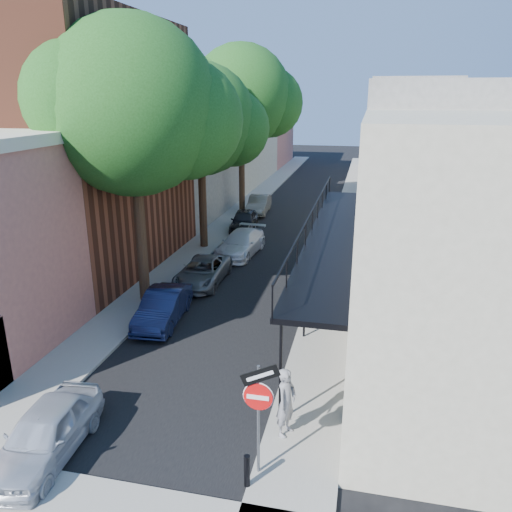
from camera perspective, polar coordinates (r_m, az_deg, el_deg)
The scene contains 18 objects.
ground at distance 12.96m, azimuth -15.84°, elevation -23.78°, with size 160.00×160.00×0.00m, color black.
road_surface at distance 39.57m, azimuth 4.85°, elevation 5.58°, with size 6.00×64.00×0.01m, color black.
sidewalk_left at distance 40.27m, azimuth -0.82°, elevation 5.95°, with size 2.00×64.00×0.12m, color gray.
sidewalk_right at distance 39.23m, azimuth 10.67°, elevation 5.31°, with size 2.00×64.00×0.12m, color gray.
buildings_left at distance 39.95m, azimuth -8.88°, elevation 12.72°, with size 10.10×59.10×12.00m.
buildings_right at distance 38.19m, azimuth 18.66°, elevation 11.00°, with size 9.80×55.00×10.00m.
sign_post at distance 11.48m, azimuth 0.30°, elevation -16.24°, with size 0.89×0.17×2.99m.
bollard at distance 12.07m, azimuth -1.04°, elevation -23.33°, with size 0.14×0.14×0.80m, color black.
oak_near at distance 20.44m, azimuth -12.57°, elevation 15.89°, with size 7.48×6.80×11.42m.
oak_mid at distance 27.92m, azimuth -5.49°, elevation 15.00°, with size 6.60×6.00×10.20m.
oak_far at distance 36.57m, azimuth -0.89°, elevation 17.67°, with size 7.70×7.00×11.90m.
parked_car_a at distance 13.84m, azimuth -22.93°, elevation -18.14°, with size 1.54×3.82×1.30m, color #AAB1BC.
parked_car_b at distance 19.73m, azimuth -10.58°, elevation -5.76°, with size 1.36×3.89×1.28m, color #131A3C.
parked_car_c at distance 23.46m, azimuth -6.14°, elevation -1.79°, with size 1.94×4.20×1.17m, color slate.
parked_car_d at distance 27.49m, azimuth -1.74°, elevation 1.45°, with size 1.83×4.50×1.31m, color white.
parked_car_e at distance 32.45m, azimuth -1.38°, elevation 4.07°, with size 1.58×3.92×1.33m, color black.
parked_car_f at distance 37.27m, azimuth 0.32°, elevation 5.91°, with size 1.40×4.01×1.32m, color gray.
pedestrian at distance 13.21m, azimuth 3.49°, elevation -16.33°, with size 0.68×0.44×1.86m, color gray.
Camera 1 is at (5.18, -8.29, 8.50)m, focal length 35.00 mm.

